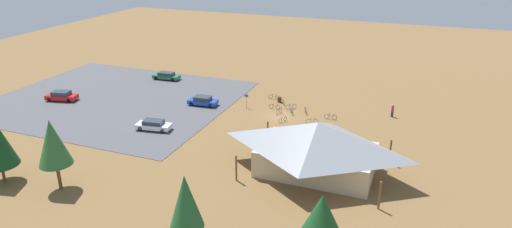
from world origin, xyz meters
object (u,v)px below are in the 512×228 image
(bicycle_silver_trailside, at_px, (306,111))
(bicycle_teal_edge_north, at_px, (319,130))
(trash_bin, at_px, (279,99))
(bike_pavilion, at_px, (317,144))
(pine_center, at_px, (53,143))
(bicycle_blue_mid_cluster, at_px, (291,107))
(bicycle_white_lone_west, at_px, (312,121))
(bicycle_silver_yard_center, at_px, (279,111))
(car_red_aisle_side, at_px, (62,96))
(pine_west, at_px, (186,201))
(bicycle_purple_edge_south, at_px, (331,117))
(lot_sign, at_px, (246,99))
(pine_far_east, at_px, (322,215))
(car_blue_near_entry, at_px, (203,101))
(bicycle_yellow_yard_right, at_px, (283,120))
(bicycle_green_back_row, at_px, (274,97))
(car_green_far_end, at_px, (166,76))
(car_white_inner_stall, at_px, (154,125))
(bicycle_black_by_bin, at_px, (292,112))
(visitor_crossing_yard, at_px, (393,110))
(bicycle_orange_near_porch, at_px, (283,102))
(bicycle_red_yard_left, at_px, (275,107))

(bicycle_silver_trailside, xyz_separation_m, bicycle_teal_edge_north, (-3.34, 6.00, 0.01))
(trash_bin, bearing_deg, bicycle_silver_trailside, 148.50)
(bike_pavilion, relative_size, pine_center, 1.98)
(bicycle_blue_mid_cluster, bearing_deg, bicycle_white_lone_west, 134.80)
(pine_center, height_order, bicycle_silver_yard_center, pine_center)
(bicycle_silver_trailside, xyz_separation_m, car_red_aisle_side, (36.61, 8.46, 0.42))
(pine_west, relative_size, bicycle_blue_mid_cluster, 5.10)
(bicycle_purple_edge_south, bearing_deg, car_red_aisle_side, 10.55)
(bike_pavilion, xyz_separation_m, car_red_aisle_side, (42.11, -7.75, -2.49))
(trash_bin, relative_size, bicycle_silver_trailside, 0.59)
(lot_sign, distance_m, bicycle_silver_trailside, 8.94)
(pine_far_east, distance_m, car_blue_near_entry, 36.85)
(bicycle_yellow_yard_right, bearing_deg, bicycle_silver_trailside, -116.10)
(bicycle_green_back_row, distance_m, bicycle_silver_yard_center, 6.27)
(pine_west, xyz_separation_m, car_blue_near_entry, (14.34, -30.09, -3.79))
(trash_bin, xyz_separation_m, pine_far_east, (-14.24, 32.82, 3.56))
(bicycle_purple_edge_south, distance_m, car_green_far_end, 32.07)
(bike_pavilion, distance_m, bicycle_yellow_yard_right, 14.45)
(bicycle_blue_mid_cluster, relative_size, bicycle_teal_edge_north, 0.85)
(bicycle_white_lone_west, bearing_deg, bicycle_blue_mid_cluster, -45.20)
(bicycle_purple_edge_south, height_order, car_white_inner_stall, car_white_inner_stall)
(car_white_inner_stall, bearing_deg, bicycle_silver_yard_center, -139.99)
(pine_west, bearing_deg, car_white_inner_stall, -50.55)
(pine_far_east, height_order, bicycle_green_back_row, pine_far_east)
(bicycle_silver_trailside, bearing_deg, lot_sign, 6.47)
(pine_far_east, bearing_deg, bicycle_silver_trailside, -72.78)
(pine_far_east, distance_m, bicycle_yellow_yard_right, 28.11)
(bicycle_silver_trailside, distance_m, car_white_inner_stall, 21.43)
(bicycle_black_by_bin, bearing_deg, bicycle_silver_yard_center, 20.42)
(bicycle_teal_edge_north, height_order, car_white_inner_stall, car_white_inner_stall)
(bicycle_blue_mid_cluster, bearing_deg, visitor_crossing_yard, -170.71)
(bike_pavilion, distance_m, bicycle_white_lone_west, 13.61)
(pine_far_east, relative_size, bicycle_black_by_bin, 4.06)
(bicycle_green_back_row, distance_m, bicycle_blue_mid_cluster, 4.95)
(trash_bin, height_order, bicycle_purple_edge_south, trash_bin)
(bicycle_teal_edge_north, bearing_deg, pine_far_east, 103.90)
(pine_center, distance_m, bicycle_orange_near_porch, 34.35)
(lot_sign, relative_size, bicycle_black_by_bin, 1.53)
(bicycle_red_yard_left, xyz_separation_m, bicycle_silver_yard_center, (-1.24, 1.66, 0.03))
(visitor_crossing_yard, bearing_deg, bicycle_yellow_yard_right, 28.35)
(pine_center, xyz_separation_m, bicycle_blue_mid_cluster, (-15.15, -29.77, -4.75))
(lot_sign, height_order, bicycle_black_by_bin, lot_sign)
(trash_bin, xyz_separation_m, lot_sign, (3.81, 4.07, 0.96))
(bicycle_red_yard_left, xyz_separation_m, car_white_inner_stall, (12.29, 13.02, 0.35))
(bike_pavilion, distance_m, bicycle_green_back_row, 23.60)
(bicycle_purple_edge_south, height_order, car_blue_near_entry, car_blue_near_entry)
(bicycle_red_yard_left, height_order, car_white_inner_stall, car_white_inner_stall)
(bike_pavilion, relative_size, car_green_far_end, 3.04)
(bicycle_silver_trailside, height_order, bicycle_yellow_yard_right, bicycle_silver_trailside)
(bicycle_yellow_yard_right, bearing_deg, lot_sign, -25.85)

